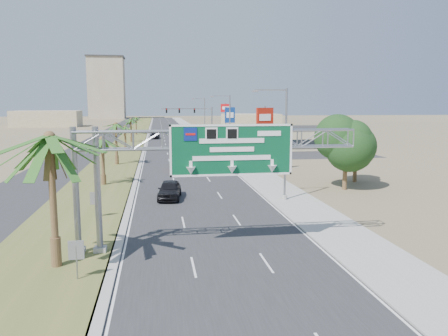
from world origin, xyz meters
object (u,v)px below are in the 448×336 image
car_right_lane (203,143)px  car_far (155,136)px  palm_near (49,138)px  store_building (292,138)px  signal_mast (202,123)px  pole_sign_red_far (226,111)px  car_mid_lane (180,165)px  pole_sign_red_near (265,121)px  car_left_lane (170,190)px  pole_sign_blue (230,117)px  sign_gantry (204,149)px

car_right_lane → car_far: bearing=111.9°
palm_near → store_building: 66.04m
car_far → signal_mast: bearing=-61.5°
car_far → pole_sign_red_far: bearing=-34.8°
car_right_lane → car_far: (-9.84, 20.84, 0.11)m
car_mid_lane → pole_sign_red_near: 12.38m
car_right_lane → pole_sign_red_far: pole_sign_red_far is taller
car_far → car_left_lane: bearing=-82.9°
car_far → pole_sign_blue: (14.66, -25.94, 5.36)m
car_mid_lane → palm_near: bearing=-111.1°
pole_sign_blue → car_left_lane: bearing=-106.4°
car_right_lane → car_mid_lane: bearing=-104.5°
palm_near → pole_sign_red_far: size_ratio=0.95×
sign_gantry → pole_sign_red_near: size_ratio=2.00×
car_right_lane → car_left_lane: bearing=-102.9°
signal_mast → car_left_lane: signal_mast is taller
car_right_lane → pole_sign_red_near: bearing=-86.7°
car_mid_lane → car_right_lane: bearing=71.9°
pole_sign_red_near → store_building: bearing=66.0°
palm_near → car_far: (4.86, 86.73, -6.16)m
pole_sign_red_far → pole_sign_blue: bearing=-95.2°
sign_gantry → car_right_lane: size_ratio=3.52×
pole_sign_red_far → car_left_lane: bearing=-104.0°
palm_near → car_left_lane: 18.54m
car_mid_lane → sign_gantry: bearing=-97.5°
sign_gantry → pole_sign_red_far: bearing=80.0°
sign_gantry → car_far: size_ratio=3.16×
sign_gantry → car_right_lane: 64.53m
car_left_lane → pole_sign_red_near: 19.61m
signal_mast → pole_sign_red_near: bearing=-82.4°
car_left_lane → car_far: 70.48m
pole_sign_red_far → store_building: bearing=-55.2°
car_right_lane → pole_sign_red_far: 11.35m
car_right_lane → pole_sign_red_far: bearing=47.4°
signal_mast → sign_gantry: bearing=-95.7°
sign_gantry → pole_sign_blue: size_ratio=2.05×
palm_near → pole_sign_red_near: 35.73m
car_mid_lane → car_right_lane: (6.35, 32.49, -0.10)m
store_building → car_far: store_building is taller
palm_near → store_building: palm_near is taller
palm_near → pole_sign_red_far: pole_sign_red_far is taller
sign_gantry → store_building: bearing=67.6°
signal_mast → pole_sign_red_far: 11.36m
sign_gantry → car_left_lane: (-1.68, 14.35, -5.22)m
car_mid_lane → pole_sign_red_far: (12.30, 39.80, 6.22)m
sign_gantry → pole_sign_red_far: (12.51, 71.27, 0.92)m
pole_sign_blue → car_mid_lane: bearing=-112.2°
signal_mast → car_right_lane: size_ratio=2.16×
car_right_lane → signal_mast: bearing=-103.1°
car_left_lane → car_mid_lane: (1.90, 17.13, -0.08)m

